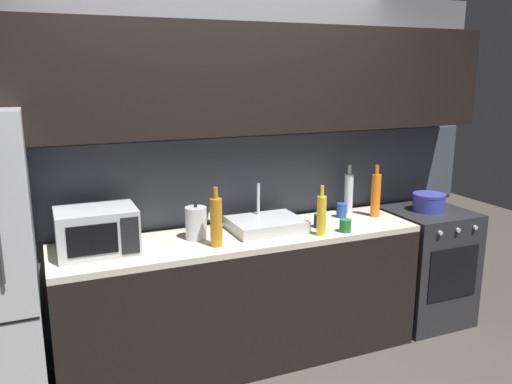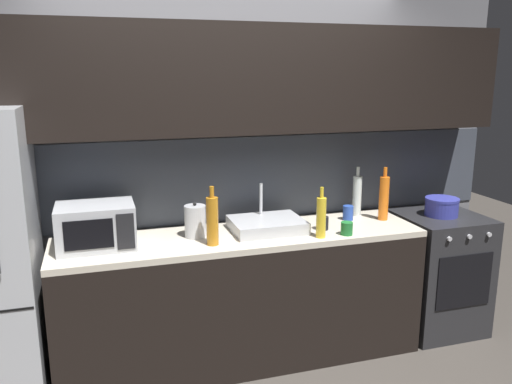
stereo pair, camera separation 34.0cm
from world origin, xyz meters
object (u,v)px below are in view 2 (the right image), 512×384
Objects in this scene: wine_bottle_clear at (357,195)px; wine_bottle_amber at (212,220)px; mug_dark at (322,223)px; wine_bottle_orange at (384,198)px; mug_green at (347,228)px; kettle at (195,221)px; cooking_pot at (442,207)px; oven_range at (438,272)px; wine_bottle_yellow at (321,217)px; mug_blue at (348,213)px; microwave at (96,226)px.

wine_bottle_amber reaches higher than wine_bottle_clear.
wine_bottle_amber reaches higher than mug_dark.
mug_dark is (-0.52, -0.09, -0.12)m from wine_bottle_orange.
mug_green is (-0.42, -0.25, -0.12)m from wine_bottle_orange.
kettle reaches higher than cooking_pot.
wine_bottle_amber is at bearing -175.28° from oven_range.
wine_bottle_yellow is 0.65m from wine_bottle_orange.
cooking_pot is (-0.01, 0.00, 0.52)m from oven_range.
wine_bottle_yellow is 0.21m from mug_green.
wine_bottle_orange reaches higher than mug_green.
mug_blue is 0.32m from mug_dark.
oven_range is 10.11× the size of mug_dark.
wine_bottle_clear reaches higher than mug_blue.
wine_bottle_yellow is 3.86× the size of mug_green.
mug_dark is (1.47, -0.07, -0.09)m from microwave.
wine_bottle_yellow reaches higher than cooking_pot.
mug_green is (0.89, -0.06, -0.11)m from wine_bottle_amber.
wine_bottle_orange reaches higher than mug_blue.
mug_green is 0.35× the size of cooking_pot.
kettle is at bearing -176.81° from mug_blue.
wine_bottle_orange is 0.48m from cooking_pot.
wine_bottle_amber is at bearing -173.25° from mug_dark.
mug_green is (-0.90, -0.21, 0.49)m from oven_range.
oven_range is 3.85× the size of kettle.
wine_bottle_amber reaches higher than oven_range.
cooking_pot is (1.78, 0.15, -0.09)m from wine_bottle_amber.
wine_bottle_orange is at bearing 0.43° from microwave.
mug_blue is 0.73m from cooking_pot.
wine_bottle_yellow is 1.10m from cooking_pot.
wine_bottle_clear is 0.21m from wine_bottle_orange.
mug_green is at bearing -0.06° from wine_bottle_yellow.
microwave reaches higher than mug_blue.
wine_bottle_yellow is at bearing -168.78° from cooking_pot.
wine_bottle_clear reaches higher than oven_range.
cooking_pot is at bearing -8.10° from mug_blue.
wine_bottle_amber is at bearing -163.47° from wine_bottle_clear.
wine_bottle_clear is (1.86, 0.18, 0.02)m from microwave.
wine_bottle_orange is at bearing -15.72° from mug_blue.
microwave is at bearing 177.10° from mug_dark.
oven_range is 8.56× the size of mug_blue.
mug_dark is at bearing -149.99° from mug_blue.
wine_bottle_amber is 1.78m from cooking_pot.
mug_dark is at bearing -176.76° from cooking_pot.
wine_bottle_clear is at bearing 127.10° from wine_bottle_orange.
wine_bottle_orange is 1.32m from wine_bottle_amber.
mug_blue is (-0.12, -0.10, -0.10)m from wine_bottle_clear.
oven_range is 1.25m from wine_bottle_yellow.
mug_blue is at bearing -140.58° from wine_bottle_clear.
mug_blue is (0.36, 0.32, -0.09)m from wine_bottle_yellow.
mug_blue reaches higher than mug_dark.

